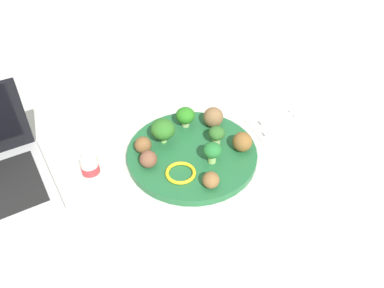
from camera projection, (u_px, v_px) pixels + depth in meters
ground_plane at (192, 156)px, 0.84m from camera, size 4.00×4.00×0.00m
plate at (192, 154)px, 0.83m from camera, size 0.28×0.28×0.02m
broccoli_floret_far_rim at (185, 116)px, 0.87m from camera, size 0.04×0.04×0.05m
broccoli_floret_mid_right at (163, 129)px, 0.83m from camera, size 0.05×0.05×0.06m
broccoli_floret_front_right at (217, 134)px, 0.83m from camera, size 0.04×0.04×0.04m
broccoli_floret_back_right at (212, 151)px, 0.78m from camera, size 0.04×0.04×0.05m
meatball_mid_right at (143, 145)px, 0.81m from camera, size 0.04×0.04×0.04m
meatball_back_left at (242, 142)px, 0.82m from camera, size 0.04×0.04×0.04m
meatball_far_rim at (148, 159)px, 0.78m from camera, size 0.04×0.04×0.04m
meatball_near_rim at (213, 117)px, 0.88m from camera, size 0.05×0.05×0.05m
meatball_mid_left at (211, 180)px, 0.74m from camera, size 0.03×0.03×0.03m
pepper_ring_back_right at (181, 173)px, 0.77m from camera, size 0.08×0.08×0.01m
napkin at (285, 123)px, 0.92m from camera, size 0.18×0.14×0.01m
fork at (284, 116)px, 0.93m from camera, size 0.12×0.02×0.01m
knife at (292, 124)px, 0.91m from camera, size 0.15×0.02×0.01m
yogurt_bottle at (90, 167)px, 0.77m from camera, size 0.04×0.04×0.07m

